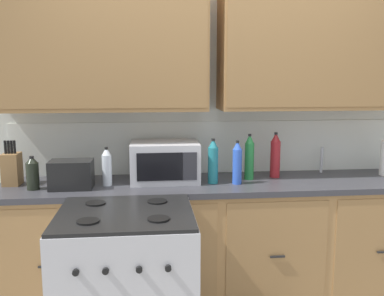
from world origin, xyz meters
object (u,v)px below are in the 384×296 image
knife_block (12,168)px  bottle_clear (107,167)px  stove_range (127,291)px  toaster (71,174)px  bottle_green (249,157)px  bottle_dark (33,173)px  microwave (165,162)px  bottle_red (275,155)px  bottle_blue (237,163)px  bottle_teal (213,162)px

knife_block → bottle_clear: 0.66m
knife_block → bottle_clear: (0.65, -0.09, 0.01)m
stove_range → toaster: bearing=125.1°
bottle_green → bottle_dark: bottle_green is taller
stove_range → microwave: size_ratio=1.98×
microwave → bottle_red: (0.82, 0.03, 0.02)m
bottle_blue → bottle_dark: (-1.37, -0.01, -0.04)m
bottle_blue → knife_block: bearing=175.1°
microwave → bottle_red: bearing=2.2°
bottle_dark → bottle_red: 1.71m
bottle_green → bottle_blue: 0.17m
bottle_blue → stove_range: bearing=-143.4°
bottle_clear → bottle_green: bearing=4.5°
bottle_red → bottle_green: bearing=-167.2°
bottle_clear → stove_range: bearing=-75.8°
bottle_teal → bottle_blue: (0.16, -0.03, -0.01)m
stove_range → microwave: microwave is taller
stove_range → bottle_clear: size_ratio=3.57×
toaster → bottle_green: 1.25m
knife_block → bottle_red: bearing=1.3°
bottle_blue → bottle_teal: bearing=168.0°
toaster → bottle_clear: 0.24m
stove_range → microwave: (0.25, 0.69, 0.61)m
microwave → bottle_green: 0.61m
bottle_dark → bottle_clear: 0.48m
toaster → bottle_blue: bottle_blue is taller
knife_block → bottle_blue: 1.55m
bottle_blue → bottle_dark: 1.37m
toaster → bottle_teal: (0.96, 0.05, 0.06)m
microwave → bottle_red: 0.82m
bottle_clear → bottle_blue: bearing=-3.0°
bottle_teal → stove_range: bearing=-134.7°
bottle_teal → bottle_green: bearing=18.1°
bottle_teal → bottle_dark: bottle_teal is taller
knife_block → bottle_green: bottle_green is taller
stove_range → knife_block: 1.21m
stove_range → microwave: 0.96m
bottle_teal → bottle_dark: bearing=-177.8°
microwave → bottle_green: bottle_green is taller
bottle_clear → microwave: bearing=13.4°
stove_range → bottle_blue: bottle_blue is taller
stove_range → bottle_clear: 0.86m
microwave → bottle_blue: bearing=-16.0°
toaster → bottle_dark: 0.25m
bottle_green → bottle_blue: bearing=-132.4°
stove_range → bottle_dark: 1.01m
toaster → bottle_green: size_ratio=0.84×
bottle_dark → bottle_green: bearing=5.3°
stove_range → bottle_red: (1.06, 0.72, 0.63)m
toaster → bottle_red: 1.46m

